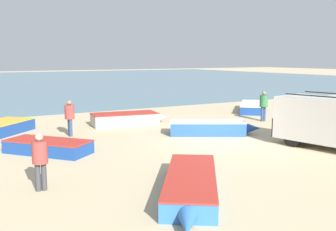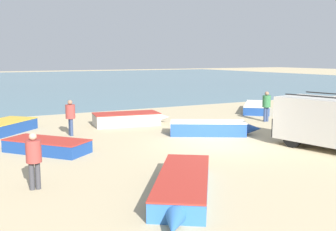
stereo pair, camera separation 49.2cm
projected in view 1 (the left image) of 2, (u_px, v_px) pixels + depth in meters
name	position (u px, v px, depth m)	size (l,w,h in m)	color
ground_plane	(217.00, 144.00, 16.70)	(200.00, 200.00, 0.00)	tan
sea_water	(15.00, 81.00, 61.23)	(120.00, 80.00, 0.01)	slate
fishing_rowboat_0	(191.00, 185.00, 10.46)	(3.72, 4.79, 0.51)	#2D66AD
fishing_rowboat_1	(46.00, 146.00, 15.03)	(3.22, 3.63, 0.51)	navy
fishing_rowboat_2	(211.00, 128.00, 18.62)	(4.16, 2.96, 0.65)	#234CA3
fishing_rowboat_3	(127.00, 119.00, 21.25)	(4.34, 2.11, 0.66)	#ADA89E
fishing_rowboat_4	(253.00, 107.00, 26.91)	(4.42, 4.61, 0.55)	navy
fisherman_0	(40.00, 157.00, 10.65)	(0.42, 0.42, 1.60)	#38383D
fisherman_1	(70.00, 115.00, 18.14)	(0.44, 0.44, 1.68)	navy
fisherman_2	(264.00, 103.00, 22.45)	(0.45, 0.45, 1.72)	navy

